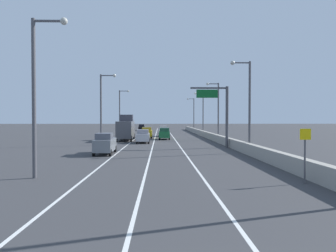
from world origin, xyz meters
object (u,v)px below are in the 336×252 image
Objects in this scene: car_yellow_4 at (147,133)px; lamp_post_right_second at (247,100)px; lamp_post_right_third at (217,107)px; speed_advisory_sign at (305,151)px; lamp_post_right_fifth at (193,112)px; lamp_post_right_fourth at (202,110)px; car_silver_5 at (143,136)px; box_truck at (126,129)px; lamp_post_left_mid at (103,104)px; lamp_post_left_near at (38,86)px; car_white_0 at (163,131)px; car_gray_3 at (105,144)px; lamp_post_left_far at (121,109)px; car_green_2 at (164,134)px; car_black_1 at (142,127)px; overhead_sign_gantry at (221,109)px.

lamp_post_right_second is at bearing -66.06° from car_yellow_4.
speed_advisory_sign is at bearing -92.42° from lamp_post_right_third.
car_yellow_4 is (-11.95, -32.44, -4.51)m from lamp_post_right_fifth.
lamp_post_right_fifth is at bearing 88.74° from speed_advisory_sign.
car_silver_5 is (-12.02, -24.78, -4.53)m from lamp_post_right_fourth.
car_yellow_4 is at bearing 113.94° from lamp_post_right_second.
car_silver_5 is 0.59× the size of box_truck.
car_yellow_4 is (5.18, 15.87, -4.51)m from lamp_post_left_mid.
car_silver_5 is at bearing 80.25° from lamp_post_left_near.
lamp_post_right_fourth is at bearing 40.37° from car_white_0.
car_gray_3 is at bearing -177.35° from lamp_post_right_second.
car_silver_5 is (4.71, 27.40, -4.53)m from lamp_post_left_near.
box_truck is at bearing -79.73° from lamp_post_left_far.
lamp_post_left_mid is at bearing -125.05° from car_green_2.
lamp_post_right_second reaches higher than car_gray_3.
car_silver_5 is at bearing -155.59° from lamp_post_right_third.
car_black_1 is at bearing 99.69° from speed_advisory_sign.
box_truck is at bearing 134.40° from overhead_sign_gantry.
car_silver_5 is (-11.87, -5.39, -4.53)m from lamp_post_right_third.
lamp_post_left_far is (-17.63, -25.03, 0.00)m from lamp_post_right_fifth.
car_black_1 is at bearing 102.74° from overhead_sign_gantry.
speed_advisory_sign is 0.64× the size of car_silver_5.
car_yellow_4 is at bearing 151.71° from lamp_post_right_third.
lamp_post_right_fifth is 28.78m from car_white_0.
lamp_post_left_mid is at bearing -111.03° from car_white_0.
lamp_post_left_mid is 15.28m from car_green_2.
lamp_post_right_third is 15.39m from box_truck.
car_white_0 is at bearing 62.54° from box_truck.
overhead_sign_gantry is 1.61× the size of car_silver_5.
lamp_post_left_near is (-16.73, -71.58, 0.00)m from lamp_post_right_fifth.
speed_advisory_sign is 0.31× the size of lamp_post_left_far.
car_white_0 is 1.00× the size of car_green_2.
overhead_sign_gantry is 24.29m from lamp_post_left_near.
overhead_sign_gantry is 1.57× the size of car_gray_3.
speed_advisory_sign is 0.31× the size of lamp_post_right_third.
car_yellow_4 reaches higher than car_black_1.
speed_advisory_sign is 0.31× the size of lamp_post_right_fifth.
car_yellow_4 is at bearing 129.31° from car_green_2.
overhead_sign_gantry is 0.79× the size of lamp_post_left_mid.
lamp_post_left_mid reaches higher than car_black_1.
car_black_1 is 1.05× the size of car_yellow_4.
lamp_post_right_fourth is 1.00× the size of lamp_post_right_fifth.
lamp_post_left_near is (-14.67, -19.35, 0.78)m from overhead_sign_gantry.
car_black_1 is at bearing 94.78° from car_yellow_4.
car_yellow_4 is at bearing -110.23° from lamp_post_right_fifth.
car_gray_3 reaches higher than car_black_1.
lamp_post_left_near is 2.19× the size of car_black_1.
car_green_2 is at bearing 74.37° from car_gray_3.
car_gray_3 is at bearing -96.67° from car_yellow_4.
lamp_post_right_fourth is 19.40m from lamp_post_right_fifth.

